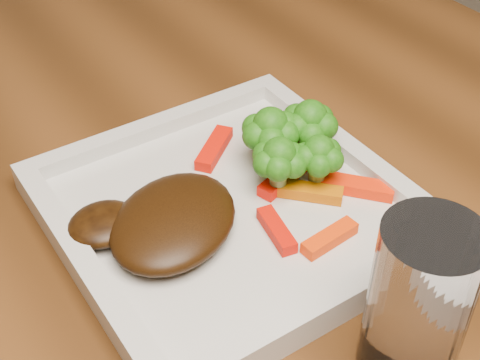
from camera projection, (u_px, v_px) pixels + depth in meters
plate at (230, 213)px, 0.55m from camera, size 0.27×0.27×0.01m
steak at (173, 221)px, 0.51m from camera, size 0.15×0.14×0.03m
broccoli_0 at (270, 134)px, 0.56m from camera, size 0.07×0.07×0.07m
broccoli_1 at (309, 129)px, 0.58m from camera, size 0.07×0.07×0.06m
broccoli_2 at (318, 159)px, 0.55m from camera, size 0.06×0.06×0.06m
broccoli_3 at (279, 163)px, 0.54m from camera, size 0.06×0.06×0.06m
carrot_0 at (330, 238)px, 0.51m from camera, size 0.05×0.02×0.01m
carrot_1 at (356, 186)px, 0.56m from camera, size 0.05×0.06×0.01m
carrot_2 at (277, 230)px, 0.52m from camera, size 0.02×0.05×0.01m
carrot_3 at (294, 134)px, 0.62m from camera, size 0.06×0.03×0.01m
carrot_4 at (214, 148)px, 0.60m from camera, size 0.06×0.05×0.01m
carrot_5 at (309, 192)px, 0.55m from camera, size 0.05×0.05×0.01m
carrot_6 at (283, 178)px, 0.57m from camera, size 0.06×0.03×0.01m
drinking_glass at (418, 304)px, 0.41m from camera, size 0.06×0.06×0.12m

